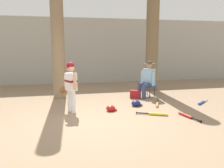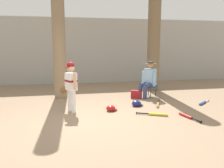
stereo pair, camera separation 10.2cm
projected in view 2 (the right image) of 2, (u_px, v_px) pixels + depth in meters
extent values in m
plane|color=#897056|center=(92.00, 121.00, 5.07)|extent=(60.00, 60.00, 0.00)
cube|color=#9E9E99|center=(79.00, 51.00, 10.21)|extent=(18.00, 0.36, 2.95)
cylinder|color=#7F6B51|center=(58.00, 24.00, 7.06)|extent=(0.41, 0.41, 4.79)
cone|color=#7F6B51|center=(61.00, 97.00, 7.46)|extent=(0.63, 0.63, 0.25)
cylinder|color=brown|center=(154.00, 28.00, 8.34)|extent=(0.47, 0.47, 4.75)
cone|color=brown|center=(152.00, 90.00, 8.74)|extent=(0.77, 0.77, 0.28)
cylinder|color=white|center=(73.00, 102.00, 5.71)|extent=(0.12, 0.12, 0.58)
cylinder|color=white|center=(70.00, 100.00, 5.84)|extent=(0.12, 0.12, 0.58)
cube|color=white|center=(71.00, 82.00, 5.69)|extent=(0.32, 0.36, 0.44)
cube|color=maroon|center=(71.00, 81.00, 5.69)|extent=(0.33, 0.37, 0.05)
sphere|color=tan|center=(71.00, 68.00, 5.63)|extent=(0.20, 0.20, 0.20)
sphere|color=maroon|center=(71.00, 66.00, 5.62)|extent=(0.19, 0.19, 0.19)
cube|color=maroon|center=(67.00, 67.00, 5.57)|extent=(0.15, 0.17, 0.02)
cylinder|color=tan|center=(75.00, 81.00, 5.49)|extent=(0.11, 0.11, 0.42)
cylinder|color=tan|center=(66.00, 84.00, 5.84)|extent=(0.11, 0.11, 0.40)
ellipsoid|color=brown|center=(64.00, 90.00, 5.85)|extent=(0.25, 0.21, 0.18)
cube|color=#194C9E|center=(150.00, 86.00, 7.52)|extent=(0.56, 0.56, 0.06)
cylinder|color=#333338|center=(151.00, 92.00, 7.34)|extent=(0.02, 0.02, 0.38)
cylinder|color=#333338|center=(143.00, 91.00, 7.55)|extent=(0.02, 0.02, 0.38)
cylinder|color=#333338|center=(156.00, 91.00, 7.55)|extent=(0.02, 0.02, 0.38)
cylinder|color=#333338|center=(148.00, 90.00, 7.76)|extent=(0.02, 0.02, 0.38)
cylinder|color=navy|center=(145.00, 92.00, 7.19)|extent=(0.13, 0.13, 0.43)
cylinder|color=navy|center=(140.00, 92.00, 7.33)|extent=(0.13, 0.13, 0.43)
cylinder|color=navy|center=(149.00, 85.00, 7.30)|extent=(0.41, 0.35, 0.15)
cylinder|color=navy|center=(144.00, 84.00, 7.44)|extent=(0.41, 0.35, 0.15)
cube|color=#8CB7D8|center=(150.00, 76.00, 7.47)|extent=(0.40, 0.43, 0.52)
cylinder|color=#8CB7D8|center=(154.00, 79.00, 7.27)|extent=(0.13, 0.13, 0.46)
cylinder|color=#8CB7D8|center=(143.00, 78.00, 7.57)|extent=(0.13, 0.13, 0.46)
sphere|color=tan|center=(150.00, 65.00, 7.40)|extent=(0.22, 0.22, 0.22)
cylinder|color=#4C4233|center=(150.00, 64.00, 7.39)|extent=(0.40, 0.40, 0.02)
cylinder|color=#4C4233|center=(150.00, 63.00, 7.39)|extent=(0.20, 0.20, 0.09)
cube|color=maroon|center=(136.00, 94.00, 7.31)|extent=(0.38, 0.30, 0.26)
cylinder|color=red|center=(186.00, 116.00, 5.38)|extent=(0.15, 0.43, 0.07)
cylinder|color=black|center=(196.00, 120.00, 5.06)|extent=(0.09, 0.29, 0.03)
cylinder|color=black|center=(201.00, 122.00, 4.93)|extent=(0.06, 0.03, 0.06)
cylinder|color=yellow|center=(158.00, 114.00, 5.48)|extent=(0.45, 0.25, 0.07)
cylinder|color=black|center=(142.00, 113.00, 5.57)|extent=(0.29, 0.16, 0.03)
cylinder|color=black|center=(136.00, 113.00, 5.60)|extent=(0.04, 0.06, 0.06)
cylinder|color=tan|center=(158.00, 105.00, 6.38)|extent=(0.26, 0.46, 0.07)
cylinder|color=brown|center=(158.00, 101.00, 6.76)|extent=(0.16, 0.30, 0.03)
cylinder|color=brown|center=(158.00, 100.00, 6.91)|extent=(0.06, 0.04, 0.06)
cylinder|color=#2347AD|center=(203.00, 103.00, 6.57)|extent=(0.38, 0.31, 0.07)
cylinder|color=silver|center=(207.00, 101.00, 6.83)|extent=(0.25, 0.20, 0.03)
cylinder|color=silver|center=(208.00, 100.00, 6.94)|extent=(0.05, 0.05, 0.06)
ellipsoid|color=#A81919|center=(111.00, 108.00, 5.87)|extent=(0.24, 0.22, 0.17)
cube|color=#A81919|center=(115.00, 110.00, 5.90)|extent=(0.10, 0.12, 0.02)
ellipsoid|color=navy|center=(136.00, 104.00, 6.34)|extent=(0.27, 0.24, 0.18)
cube|color=navy|center=(141.00, 105.00, 6.37)|extent=(0.11, 0.13, 0.02)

